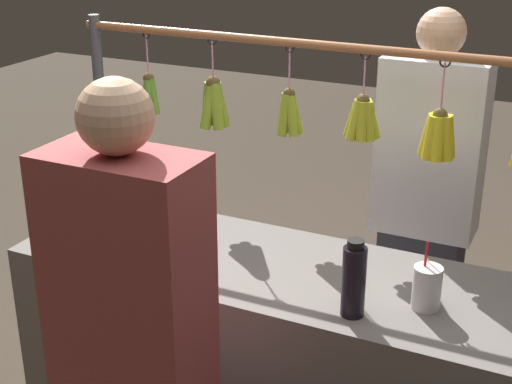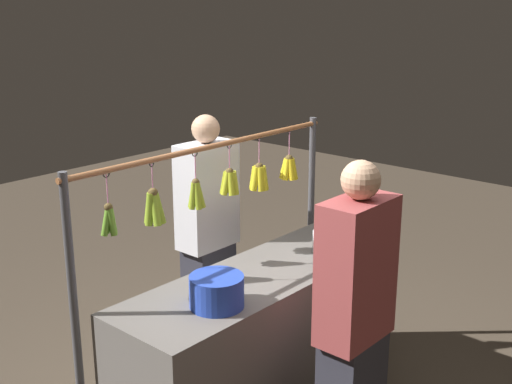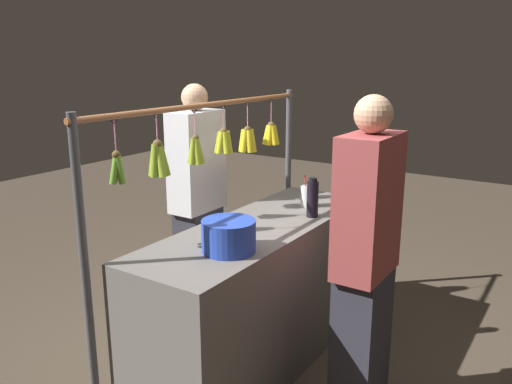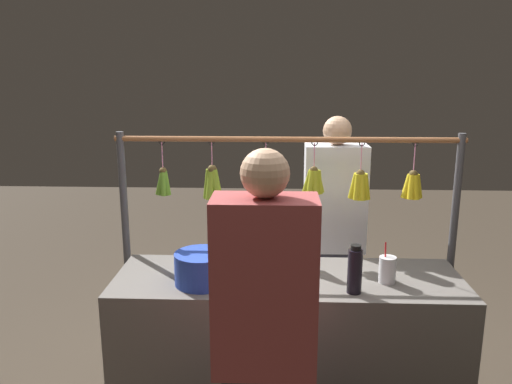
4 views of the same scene
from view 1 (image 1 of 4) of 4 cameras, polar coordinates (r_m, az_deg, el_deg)
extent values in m
cube|color=#66605B|center=(2.79, 1.68, -13.93)|extent=(1.85, 0.60, 0.90)
cylinder|color=#4C4C51|center=(3.33, -11.11, -0.95)|extent=(0.04, 0.04, 1.63)
cylinder|color=#9E6038|center=(2.64, 5.22, 11.01)|extent=(2.01, 0.03, 0.03)
torus|color=black|center=(2.54, 14.15, 9.55)|extent=(0.04, 0.01, 0.04)
cylinder|color=pink|center=(2.56, 13.97, 7.57)|extent=(0.01, 0.01, 0.18)
sphere|color=brown|center=(2.58, 13.79, 5.68)|extent=(0.05, 0.05, 0.05)
cylinder|color=gold|center=(2.61, 12.94, 4.24)|extent=(0.07, 0.04, 0.15)
cylinder|color=gold|center=(2.58, 13.11, 3.99)|extent=(0.05, 0.06, 0.15)
cylinder|color=gold|center=(2.57, 13.63, 3.88)|extent=(0.04, 0.06, 0.15)
cylinder|color=gold|center=(2.58, 14.22, 3.92)|extent=(0.06, 0.05, 0.15)
cylinder|color=gold|center=(2.61, 14.37, 4.07)|extent=(0.06, 0.05, 0.15)
cylinder|color=gold|center=(2.63, 13.89, 4.29)|extent=(0.04, 0.06, 0.15)
cylinder|color=gold|center=(2.63, 13.32, 4.33)|extent=(0.05, 0.06, 0.15)
torus|color=black|center=(2.60, 8.31, 10.28)|extent=(0.04, 0.01, 0.04)
cylinder|color=pink|center=(2.62, 8.22, 8.55)|extent=(0.01, 0.01, 0.16)
sphere|color=brown|center=(2.64, 8.12, 6.89)|extent=(0.05, 0.05, 0.05)
cylinder|color=#AEB725|center=(2.67, 7.41, 5.56)|extent=(0.07, 0.04, 0.14)
cylinder|color=#AEB725|center=(2.64, 7.52, 5.37)|extent=(0.06, 0.07, 0.15)
cylinder|color=#AEB725|center=(2.63, 8.04, 5.27)|extent=(0.04, 0.06, 0.14)
cylinder|color=#AEB725|center=(2.64, 8.54, 5.30)|extent=(0.05, 0.04, 0.14)
cylinder|color=#AEB725|center=(2.66, 8.72, 5.43)|extent=(0.07, 0.05, 0.14)
cylinder|color=#AEB725|center=(2.68, 8.39, 5.61)|extent=(0.04, 0.06, 0.14)
cylinder|color=#AEB725|center=(2.68, 7.83, 5.65)|extent=(0.05, 0.06, 0.14)
torus|color=black|center=(2.69, 2.58, 10.89)|extent=(0.04, 0.01, 0.04)
cylinder|color=pink|center=(2.71, 2.55, 9.14)|extent=(0.01, 0.01, 0.17)
sphere|color=brown|center=(2.73, 2.52, 7.46)|extent=(0.04, 0.04, 0.04)
cylinder|color=#96AF27|center=(2.76, 2.11, 5.99)|extent=(0.05, 0.04, 0.16)
cylinder|color=#96AF27|center=(2.74, 2.19, 5.83)|extent=(0.04, 0.06, 0.16)
cylinder|color=#96AF27|center=(2.73, 2.72, 5.81)|extent=(0.06, 0.05, 0.16)
cylinder|color=#96AF27|center=(2.76, 2.93, 5.94)|extent=(0.06, 0.06, 0.16)
cylinder|color=#96AF27|center=(2.77, 2.56, 6.04)|extent=(0.04, 0.06, 0.16)
torus|color=black|center=(2.83, -3.35, 11.42)|extent=(0.04, 0.01, 0.04)
cylinder|color=pink|center=(2.85, -3.31, 9.81)|extent=(0.01, 0.01, 0.16)
sphere|color=brown|center=(2.86, -3.28, 8.27)|extent=(0.05, 0.05, 0.05)
cylinder|color=#89AB29|center=(2.90, -3.67, 6.65)|extent=(0.06, 0.04, 0.18)
cylinder|color=#89AB29|center=(2.87, -3.63, 6.49)|extent=(0.06, 0.08, 0.18)
cylinder|color=#89AB29|center=(2.86, -3.02, 6.47)|extent=(0.07, 0.06, 0.18)
cylinder|color=#89AB29|center=(2.89, -2.73, 6.61)|extent=(0.07, 0.06, 0.18)
cylinder|color=#89AB29|center=(2.91, -3.16, 6.72)|extent=(0.05, 0.07, 0.18)
torus|color=black|center=(2.98, -8.34, 11.76)|extent=(0.04, 0.01, 0.04)
cylinder|color=pink|center=(2.99, -8.24, 10.13)|extent=(0.01, 0.01, 0.17)
sphere|color=brown|center=(3.01, -8.16, 8.56)|extent=(0.04, 0.04, 0.04)
cylinder|color=#66A02D|center=(3.04, -8.34, 7.26)|extent=(0.07, 0.04, 0.15)
cylinder|color=#66A02D|center=(3.02, -8.22, 7.15)|extent=(0.04, 0.06, 0.15)
cylinder|color=#66A02D|center=(3.02, -7.81, 7.20)|extent=(0.05, 0.03, 0.15)
cylinder|color=#66A02D|center=(3.04, -7.89, 7.30)|extent=(0.04, 0.07, 0.15)
cylinder|color=black|center=(2.25, 7.42, -6.77)|extent=(0.07, 0.07, 0.22)
cylinder|color=black|center=(2.19, 7.58, -3.95)|extent=(0.05, 0.05, 0.02)
cylinder|color=blue|center=(2.63, -8.04, -3.05)|extent=(0.28, 0.28, 0.16)
cylinder|color=silver|center=(2.35, 12.83, -7.08)|extent=(0.09, 0.09, 0.14)
cylinder|color=red|center=(2.33, 12.59, -6.21)|extent=(0.01, 0.04, 0.21)
cube|color=#2D2D38|center=(3.33, 12.00, -9.04)|extent=(0.32, 0.22, 0.80)
cube|color=silver|center=(3.01, 13.12, 3.35)|extent=(0.40, 0.22, 0.70)
sphere|color=tan|center=(2.90, 13.88, 11.67)|extent=(0.18, 0.18, 0.18)
cube|color=#993F3F|center=(1.94, -9.72, -7.06)|extent=(0.40, 0.22, 0.71)
sphere|color=tan|center=(1.77, -10.64, 5.66)|extent=(0.19, 0.19, 0.19)
camera|label=2|loc=(3.53, -70.77, 12.83)|focal=46.45mm
camera|label=3|loc=(3.41, -56.99, 8.39)|focal=36.59mm
camera|label=4|loc=(1.09, -87.82, -6.11)|focal=35.87mm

